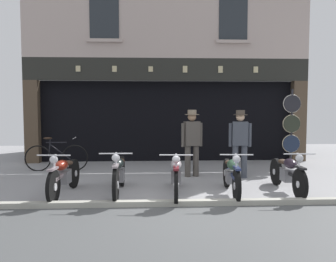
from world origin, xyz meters
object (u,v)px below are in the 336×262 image
at_px(motorcycle_left, 64,175).
at_px(motorcycle_center_right, 231,174).
at_px(salesman_left, 192,139).
at_px(advert_board_near, 115,111).
at_px(motorcycle_center_left, 119,173).
at_px(shopkeeper_center, 240,140).
at_px(motorcycle_right, 288,173).
at_px(tyre_sign_pole, 292,124).
at_px(motorcycle_center, 176,174).
at_px(leaning_bicycle, 56,157).

distance_m(motorcycle_left, motorcycle_center_right, 3.39).
bearing_deg(salesman_left, advert_board_near, -63.10).
height_order(motorcycle_center_left, shopkeeper_center, shopkeeper_center).
bearing_deg(motorcycle_left, motorcycle_right, -175.33).
xyz_separation_m(tyre_sign_pole, advert_board_near, (-5.26, 1.52, 0.36)).
bearing_deg(motorcycle_right, motorcycle_center, 2.88).
distance_m(motorcycle_center, leaning_bicycle, 4.25).
height_order(motorcycle_left, motorcycle_center_right, motorcycle_center_right).
bearing_deg(motorcycle_right, shopkeeper_center, -67.13).
xyz_separation_m(salesman_left, advert_board_near, (-2.21, 2.68, 0.67)).
height_order(motorcycle_left, shopkeeper_center, shopkeeper_center).
xyz_separation_m(motorcycle_center, leaning_bicycle, (-3.14, 2.86, -0.04)).
height_order(motorcycle_center_right, tyre_sign_pole, tyre_sign_pole).
height_order(motorcycle_center, motorcycle_center_right, motorcycle_center).
distance_m(motorcycle_center_left, tyre_sign_pole, 5.62).
distance_m(motorcycle_center_left, shopkeeper_center, 3.28).
bearing_deg(motorcycle_center_left, advert_board_near, -83.22).
xyz_separation_m(motorcycle_center, motorcycle_center_right, (1.13, -0.04, -0.01)).
height_order(salesman_left, tyre_sign_pole, tyre_sign_pole).
xyz_separation_m(motorcycle_right, advert_board_near, (-4.02, 4.42, 1.21)).
distance_m(shopkeeper_center, advert_board_near, 4.52).
xyz_separation_m(motorcycle_left, motorcycle_center_right, (3.39, -0.11, 0.00)).
bearing_deg(tyre_sign_pole, motorcycle_left, -153.36).
xyz_separation_m(motorcycle_center, salesman_left, (0.54, 1.84, 0.53)).
bearing_deg(motorcycle_center_left, leaning_bicycle, -53.91).
xyz_separation_m(motorcycle_right, salesman_left, (-1.81, 1.73, 0.54)).
bearing_deg(shopkeeper_center, motorcycle_center_right, 79.12).
relative_size(motorcycle_left, motorcycle_center_left, 0.93).
bearing_deg(tyre_sign_pole, motorcycle_center_right, -128.92).
xyz_separation_m(motorcycle_center_left, advert_board_near, (-0.51, 4.40, 1.19)).
bearing_deg(motorcycle_center_left, motorcycle_left, 2.81).
relative_size(motorcycle_center_right, advert_board_near, 1.80).
relative_size(motorcycle_center_right, shopkeeper_center, 1.14).
xyz_separation_m(motorcycle_center_left, leaning_bicycle, (-1.98, 2.73, -0.05)).
bearing_deg(advert_board_near, motorcycle_center_left, -83.33).
height_order(salesman_left, shopkeeper_center, salesman_left).
relative_size(motorcycle_left, motorcycle_right, 1.01).
bearing_deg(motorcycle_center, motorcycle_center_left, -2.16).
bearing_deg(salesman_left, motorcycle_center_left, 32.64).
distance_m(motorcycle_right, advert_board_near, 6.10).
xyz_separation_m(motorcycle_left, salesman_left, (2.80, 1.77, 0.53)).
relative_size(motorcycle_left, motorcycle_center_right, 1.00).
height_order(motorcycle_right, shopkeeper_center, shopkeeper_center).
bearing_deg(tyre_sign_pole, shopkeeper_center, -143.32).
xyz_separation_m(salesman_left, shopkeeper_center, (1.18, -0.22, -0.01)).
relative_size(motorcycle_left, leaning_bicycle, 1.12).
bearing_deg(salesman_left, motorcycle_left, 19.65).
bearing_deg(motorcycle_left, motorcycle_center, -177.66).
bearing_deg(shopkeeper_center, salesman_left, -2.01).
bearing_deg(motorcycle_right, motorcycle_left, 0.63).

